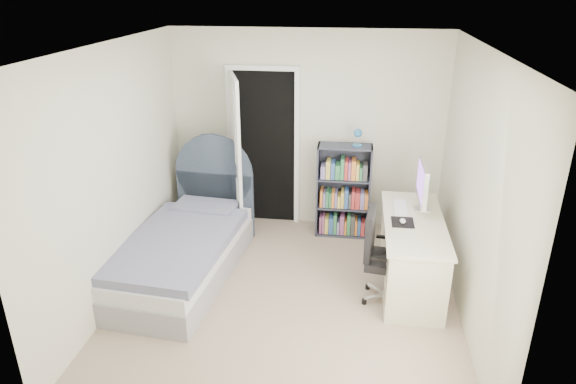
# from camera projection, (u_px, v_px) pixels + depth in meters

# --- Properties ---
(room_shell) EXTENTS (3.50, 3.70, 2.60)m
(room_shell) POSITION_uv_depth(u_px,v_px,m) (287.00, 184.00, 4.81)
(room_shell) COLOR gray
(room_shell) RESTS_ON ground
(door) EXTENTS (0.92, 0.79, 2.06)m
(door) POSITION_uv_depth(u_px,v_px,m) (246.00, 152.00, 6.38)
(door) COLOR black
(door) RESTS_ON ground
(bed) EXTENTS (1.18, 2.22, 1.32)m
(bed) POSITION_uv_depth(u_px,v_px,m) (186.00, 248.00, 5.62)
(bed) COLOR gray
(bed) RESTS_ON ground
(nightstand) EXTENTS (0.36, 0.36, 0.54)m
(nightstand) POSITION_uv_depth(u_px,v_px,m) (223.00, 198.00, 6.77)
(nightstand) COLOR tan
(nightstand) RESTS_ON ground
(floor_lamp) EXTENTS (0.19, 0.19, 1.32)m
(floor_lamp) POSITION_uv_depth(u_px,v_px,m) (213.00, 192.00, 6.47)
(floor_lamp) COLOR silver
(floor_lamp) RESTS_ON ground
(bookcase) EXTENTS (0.66, 0.28, 1.40)m
(bookcase) POSITION_uv_depth(u_px,v_px,m) (344.00, 195.00, 6.39)
(bookcase) COLOR #343747
(bookcase) RESTS_ON ground
(desk) EXTENTS (0.61, 1.53, 1.25)m
(desk) POSITION_uv_depth(u_px,v_px,m) (412.00, 249.00, 5.36)
(desk) COLOR beige
(desk) RESTS_ON ground
(office_chair) EXTENTS (0.51, 0.53, 0.97)m
(office_chair) POSITION_uv_depth(u_px,v_px,m) (381.00, 252.00, 5.06)
(office_chair) COLOR silver
(office_chair) RESTS_ON ground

